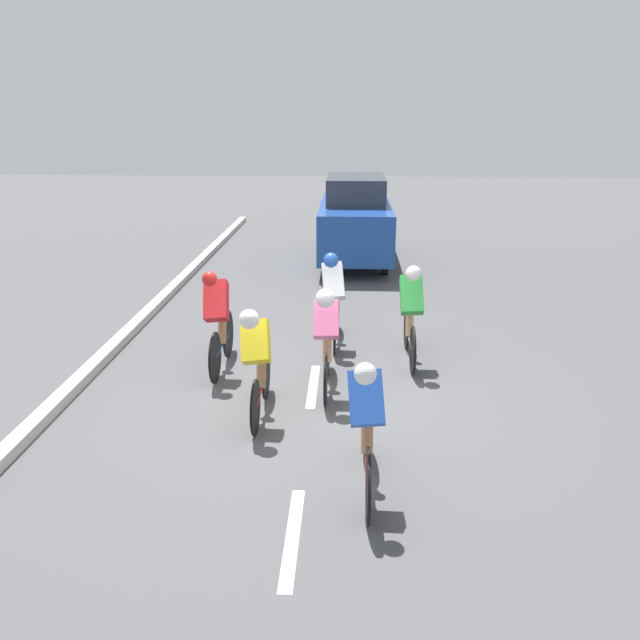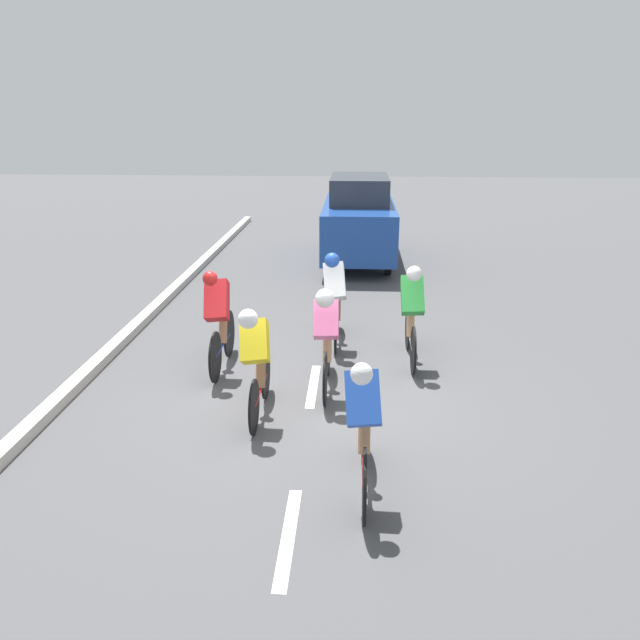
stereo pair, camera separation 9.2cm
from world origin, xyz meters
TOP-DOWN VIEW (x-y plane):
  - ground_plane at (0.00, 0.00)m, footprint 60.00×60.00m
  - lane_stripe_near at (0.00, 2.84)m, footprint 0.12×1.40m
  - lane_stripe_mid at (0.00, -0.36)m, footprint 0.12×1.40m
  - lane_stripe_far at (0.00, -3.56)m, footprint 0.12×1.40m
  - curb at (3.20, -0.36)m, footprint 0.20×27.20m
  - cyclist_blue at (-0.65, 2.11)m, footprint 0.37×1.72m
  - cyclist_white at (-0.24, -2.02)m, footprint 0.39×1.66m
  - cyclist_red at (1.37, -0.85)m, footprint 0.37×1.68m
  - cyclist_green at (-1.38, -1.30)m, footprint 0.34×1.71m
  - cyclist_pink at (-0.18, -0.21)m, footprint 0.33×1.67m
  - cyclist_yellow at (0.61, 0.60)m, footprint 0.38×1.61m
  - support_car at (-0.61, -8.00)m, footprint 1.70×4.32m

SIDE VIEW (x-z plane):
  - ground_plane at x=0.00m, z-range 0.00..0.00m
  - lane_stripe_near at x=0.00m, z-range 0.00..0.01m
  - lane_stripe_mid at x=0.00m, z-range 0.00..0.01m
  - lane_stripe_far at x=0.00m, z-range 0.00..0.01m
  - curb at x=3.20m, z-range 0.00..0.14m
  - cyclist_blue at x=-0.65m, z-range 0.02..1.48m
  - cyclist_yellow at x=0.61m, z-range 0.04..1.50m
  - cyclist_red at x=1.37m, z-range 0.02..1.55m
  - cyclist_pink at x=-0.18m, z-range 0.04..1.53m
  - cyclist_green at x=-1.38m, z-range 0.03..1.56m
  - cyclist_white at x=-0.24m, z-range 0.04..1.59m
  - support_car at x=-0.61m, z-range 0.01..2.08m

